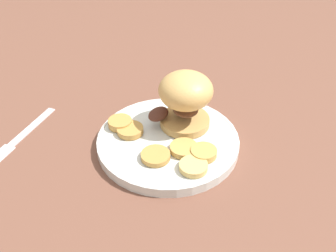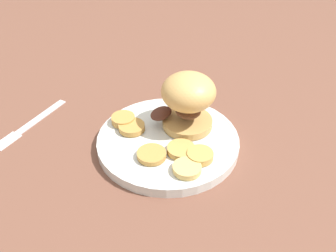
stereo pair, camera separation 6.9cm
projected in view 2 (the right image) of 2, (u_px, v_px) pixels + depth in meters
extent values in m
plane|color=brown|center=(168.00, 146.00, 0.71)|extent=(4.00, 4.00, 0.00)
cylinder|color=silver|center=(168.00, 142.00, 0.71)|extent=(0.25, 0.25, 0.02)
torus|color=silver|center=(168.00, 138.00, 0.70)|extent=(0.25, 0.25, 0.01)
cylinder|color=tan|center=(186.00, 121.00, 0.73)|extent=(0.09, 0.09, 0.01)
ellipsoid|color=brown|center=(189.00, 111.00, 0.71)|extent=(0.07, 0.07, 0.01)
ellipsoid|color=brown|center=(193.00, 112.00, 0.71)|extent=(0.03, 0.04, 0.02)
ellipsoid|color=#563323|center=(183.00, 112.00, 0.72)|extent=(0.04, 0.04, 0.01)
ellipsoid|color=#4C281E|center=(161.00, 113.00, 0.72)|extent=(0.04, 0.05, 0.02)
ellipsoid|color=tan|center=(187.00, 91.00, 0.69)|extent=(0.10, 0.10, 0.06)
cylinder|color=tan|center=(181.00, 150.00, 0.67)|extent=(0.05, 0.05, 0.01)
cylinder|color=#BC8942|center=(123.00, 119.00, 0.73)|extent=(0.04, 0.04, 0.01)
cylinder|color=#BC8942|center=(152.00, 155.00, 0.66)|extent=(0.05, 0.05, 0.01)
cylinder|color=tan|center=(202.00, 154.00, 0.66)|extent=(0.04, 0.04, 0.01)
cylinder|color=#DBB766|center=(187.00, 168.00, 0.63)|extent=(0.05, 0.05, 0.01)
cylinder|color=#BC8942|center=(132.00, 127.00, 0.72)|extent=(0.05, 0.05, 0.01)
cube|color=silver|center=(41.00, 116.00, 0.78)|extent=(0.05, 0.13, 0.00)
cube|color=silver|center=(7.00, 141.00, 0.72)|extent=(0.04, 0.06, 0.00)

